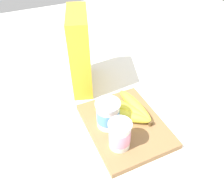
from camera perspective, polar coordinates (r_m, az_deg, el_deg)
ground_plane at (r=0.76m, az=3.15°, el=-8.34°), size 2.40×2.40×0.00m
cutting_board at (r=0.75m, az=3.18°, el=-7.85°), size 0.29×0.23×0.02m
cereal_box at (r=0.86m, az=-7.90°, el=10.17°), size 0.21×0.13×0.29m
yogurt_cup_front at (r=0.66m, az=1.92°, el=-10.18°), size 0.07×0.07×0.09m
yogurt_cup_back at (r=0.71m, az=-1.00°, el=-5.12°), size 0.08×0.08×0.09m
banana_bunch at (r=0.77m, az=4.08°, el=-4.06°), size 0.19×0.17×0.03m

